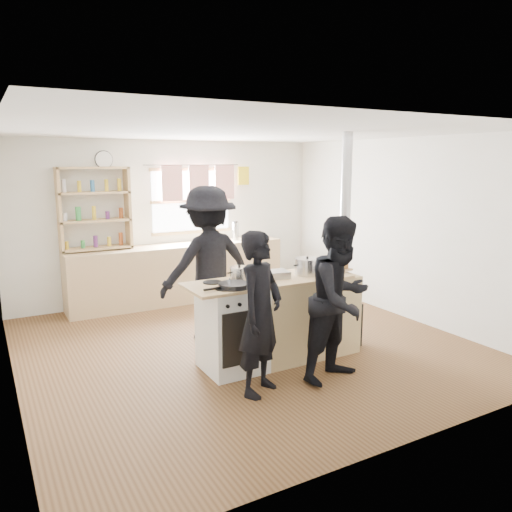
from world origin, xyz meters
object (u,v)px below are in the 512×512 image
Objects in this scene: skillet_greens at (234,285)px; roast_tray at (271,274)px; cooking_island at (280,318)px; person_near_left at (260,314)px; bread_board at (339,267)px; person_far at (208,264)px; thermos at (236,231)px; stockpot_stove at (239,273)px; flue_heater at (343,292)px; person_near_right at (340,299)px; stockpot_counter at (307,266)px.

skillet_greens is 0.84× the size of roast_tray.
person_near_left is at bearing -134.82° from cooking_island.
person_near_left reaches higher than skillet_greens.
bread_board is at bearing -2.88° from cooking_island.
thermos is at bearing -129.67° from person_far.
flue_heater reaches higher than stockpot_stove.
flue_heater is (1.53, 0.17, -0.31)m from skillet_greens.
person_near_right is at bearing -32.58° from skillet_greens.
person_near_right is at bearing -71.21° from cooking_island.
flue_heater is at bearing 35.12° from person_near_right.
person_near_left is at bearing -148.14° from stockpot_counter.
roast_tray is 1.03m from flue_heater.
thermos is 0.90× the size of bread_board.
thermos is 2.20m from person_far.
skillet_greens is at bearing 64.33° from person_near_left.
stockpot_stove is at bearing 115.55° from person_near_right.
thermos reaches higher than bread_board.
bread_board is (1.41, 0.11, 0.02)m from skillet_greens.
thermos reaches higher than cooking_island.
person_near_left is (-1.37, -0.57, -0.20)m from bread_board.
person_near_right reaches higher than person_near_left.
skillet_greens is 1.42m from bread_board.
bread_board is at bearing -4.96° from roast_tray.
flue_heater is at bearing -8.91° from person_near_left.
cooking_island is 0.90m from flue_heater.
flue_heater is at bearing -4.16° from stockpot_stove.
stockpot_counter is (0.98, 0.13, 0.07)m from skillet_greens.
roast_tray is (0.55, 0.19, 0.01)m from skillet_greens.
person_near_left is at bearing -157.29° from flue_heater.
stockpot_counter is at bearing 122.86° from person_far.
person_near_right reaches higher than skillet_greens.
person_near_right reaches higher than stockpot_counter.
person_far is (0.18, 1.59, 0.17)m from person_near_left.
roast_tray is 1.00m from person_far.
stockpot_counter is 0.87× the size of bread_board.
person_far is (-1.19, 1.02, -0.04)m from bread_board.
person_far is at bearing 113.25° from cooking_island.
bread_board is 1.49m from person_near_left.
skillet_greens is 0.13× the size of flue_heater.
skillet_greens is 1.66× the size of stockpot_stove.
thermos is 3.29m from skillet_greens.
thermos is 2.78m from flue_heater.
person_near_right is at bearing 107.43° from person_far.
cooking_island is at bearing 177.12° from bread_board.
thermos is 0.87× the size of skillet_greens.
thermos is at bearing 90.45° from flue_heater.
person_near_left reaches higher than roast_tray.
roast_tray is 1.42× the size of stockpot_counter.
person_far reaches higher than roast_tray.
person_near_right is (0.85, -0.12, 0.05)m from person_near_left.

